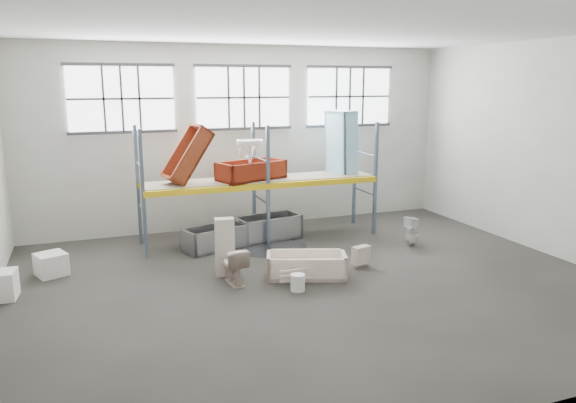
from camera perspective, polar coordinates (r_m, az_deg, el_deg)
name	(u,v)px	position (r m, az deg, el deg)	size (l,w,h in m)	color
floor	(314,285)	(11.35, 2.69, -8.69)	(12.00, 10.00, 0.10)	#423E39
ceiling	(317,24)	(10.65, 2.97, 17.88)	(12.00, 10.00, 0.10)	silver
wall_back	(243,138)	(15.44, -4.65, 6.62)	(12.00, 0.10, 5.00)	#B2B1A5
wall_front	(497,222)	(6.47, 20.81, -2.02)	(12.00, 0.10, 5.00)	#9F9E93
wall_right	(555,149)	(14.21, 25.93, 4.95)	(0.10, 10.00, 5.00)	beige
window_left	(122,99)	(14.71, -16.88, 10.17)	(2.60, 0.04, 1.60)	white
window_mid	(244,98)	(15.26, -4.61, 10.70)	(2.60, 0.04, 1.60)	white
window_right	(349,96)	(16.43, 6.37, 10.77)	(2.60, 0.04, 1.60)	white
rack_upright_la	(143,195)	(12.93, -14.79, 0.68)	(0.08, 0.08, 3.00)	slate
rack_upright_lb	(138,186)	(14.10, -15.30, 1.59)	(0.08, 0.08, 3.00)	slate
rack_upright_ma	(268,186)	(13.54, -2.08, 1.59)	(0.08, 0.08, 3.00)	slate
rack_upright_mb	(254,178)	(14.67, -3.57, 2.40)	(0.08, 0.08, 3.00)	slate
rack_upright_ra	(375,179)	(14.75, 9.05, 2.33)	(0.08, 0.08, 3.00)	slate
rack_upright_rb	(355,172)	(15.79, 6.91, 3.04)	(0.08, 0.08, 3.00)	slate
rack_beam_front	(268,186)	(13.54, -2.08, 1.59)	(6.00, 0.10, 0.14)	yellow
rack_beam_back	(254,178)	(14.67, -3.57, 2.40)	(6.00, 0.10, 0.14)	yellow
shelf_deck	(261,179)	(14.09, -2.85, 2.33)	(5.90, 1.10, 0.03)	gray
wet_patch	(271,247)	(13.72, -1.76, -4.72)	(1.80, 1.80, 0.00)	black
bathtub_beige	(306,265)	(11.63, 1.91, -6.61)	(1.66, 0.78, 0.49)	#F8DFCE
cistern_spare	(361,255)	(12.29, 7.60, -5.50)	(0.41, 0.19, 0.39)	beige
sink_in_tub	(310,264)	(11.94, 2.30, -6.53)	(0.41, 0.41, 0.14)	beige
toilet_beige	(234,265)	(11.23, -5.64, -6.62)	(0.43, 0.75, 0.76)	beige
cistern_tall	(225,247)	(11.67, -6.56, -4.70)	(0.40, 0.26, 1.23)	beige
toilet_white	(413,231)	(14.09, 12.79, -2.99)	(0.34, 0.34, 0.74)	white
steel_tub_left	(215,238)	(13.59, -7.56, -3.76)	(1.54, 0.72, 0.56)	#B1B2BA
steel_tub_right	(268,227)	(14.35, -2.07, -2.69)	(1.67, 0.78, 0.61)	#B2B5BB
rust_tub_flat	(251,171)	(13.95, -3.84, 3.22)	(1.71, 0.80, 0.48)	maroon
rust_tub_tilted	(187,155)	(13.53, -10.39, 4.80)	(1.49, 0.70, 0.42)	#953C16
sink_on_shelf	(250,162)	(13.60, -3.97, 4.15)	(0.65, 0.51, 0.58)	white
blue_tub_upright	(341,143)	(14.98, 5.55, 6.03)	(1.74, 0.82, 0.49)	#93CCEB
bucket	(298,283)	(10.88, 1.02, -8.40)	(0.28, 0.28, 0.33)	white
carton_far	(51,264)	(12.72, -23.34, -6.00)	(0.57, 0.57, 0.48)	white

